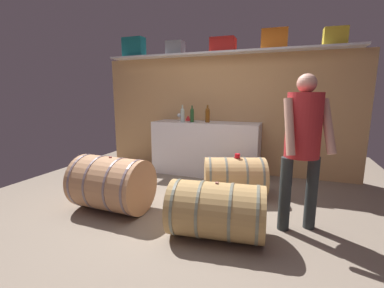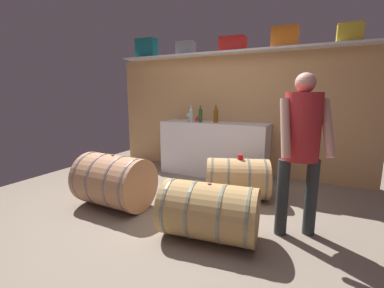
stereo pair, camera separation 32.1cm
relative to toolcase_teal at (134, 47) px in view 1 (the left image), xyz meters
name	(u,v)px [view 1 (the left image)]	position (x,y,z in m)	size (l,w,h in m)	color
ground_plane	(191,203)	(1.73, -1.50, -2.31)	(5.86, 7.61, 0.02)	gray
back_wall_panel	(222,115)	(1.73, 0.15, -1.26)	(4.66, 0.10, 2.09)	tan
high_shelf_board	(221,53)	(1.73, 0.00, -0.20)	(4.29, 0.40, 0.03)	white
toolcase_teal	(134,47)	(0.00, 0.00, 0.00)	(0.42, 0.21, 0.36)	#19797C
toolcase_grey	(175,48)	(0.87, 0.00, -0.06)	(0.30, 0.23, 0.24)	gray
toolcase_red	(223,45)	(1.75, 0.00, -0.06)	(0.41, 0.30, 0.23)	red
toolcase_orange	(274,39)	(2.59, 0.00, -0.03)	(0.40, 0.26, 0.30)	orange
toolcase_yellow	(335,37)	(3.45, 0.00, -0.05)	(0.32, 0.19, 0.26)	gold
work_cabinet	(206,148)	(1.52, -0.19, -1.84)	(1.87, 0.57, 0.94)	silver
wine_bottle_amber	(208,115)	(1.56, -0.23, -1.23)	(0.08, 0.08, 0.30)	brown
wine_bottle_clear	(182,115)	(1.14, -0.33, -1.24)	(0.07, 0.07, 0.30)	#AFC2B8
wine_bottle_green	(192,115)	(1.30, -0.29, -1.24)	(0.07, 0.07, 0.29)	#28552A
wine_glass	(179,116)	(1.00, -0.16, -1.27)	(0.07, 0.07, 0.14)	white
red_funnel	(188,118)	(1.14, -0.06, -1.32)	(0.11, 0.11, 0.10)	red
wine_barrel_near	(234,177)	(2.23, -1.10, -2.02)	(0.96, 0.80, 0.57)	tan
wine_barrel_far	(112,184)	(0.89, -2.03, -1.97)	(0.92, 0.70, 0.67)	tan
wine_barrel_flank	(216,210)	(2.27, -2.22, -2.02)	(0.99, 0.66, 0.57)	tan
tasting_cup	(237,156)	(2.26, -1.10, -1.71)	(0.07, 0.07, 0.06)	red
winemaker_pouring	(303,137)	(3.03, -1.76, -1.31)	(0.53, 0.46, 1.61)	#2B3132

